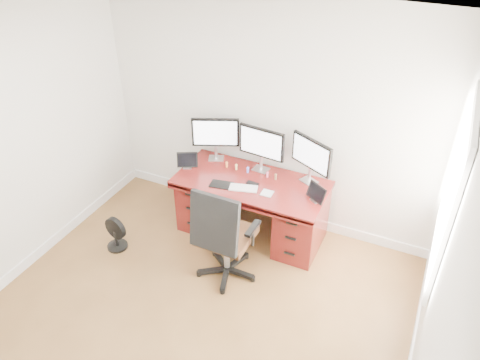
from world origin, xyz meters
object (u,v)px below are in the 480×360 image
at_px(desk, 252,205).
at_px(office_chair, 224,249).
at_px(floor_fan, 115,234).
at_px(keyboard, 243,188).
at_px(monitor_center, 261,144).

relative_size(desk, office_chair, 1.48).
height_order(floor_fan, keyboard, keyboard).
relative_size(floor_fan, monitor_center, 0.73).
relative_size(desk, keyboard, 5.56).
relative_size(monitor_center, keyboard, 1.80).
bearing_deg(desk, floor_fan, -144.98).
distance_m(desk, office_chair, 0.79).
bearing_deg(floor_fan, desk, 43.55).
xyz_separation_m(floor_fan, monitor_center, (1.29, 1.14, 0.89)).
bearing_deg(office_chair, monitor_center, 92.52).
xyz_separation_m(desk, office_chair, (0.03, -0.79, -0.02)).
distance_m(office_chair, keyboard, 0.70).
relative_size(office_chair, keyboard, 3.76).
height_order(desk, keyboard, keyboard).
bearing_deg(office_chair, keyboard, 95.91).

